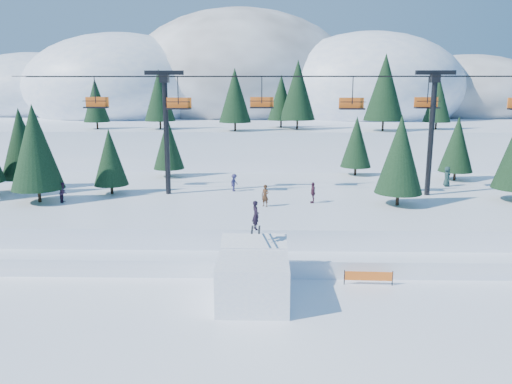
{
  "coord_description": "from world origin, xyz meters",
  "views": [
    {
      "loc": [
        -0.56,
        -23.61,
        11.42
      ],
      "look_at": [
        -1.22,
        6.0,
        5.2
      ],
      "focal_mm": 35.0,
      "sensor_mm": 36.0,
      "label": 1
    }
  ],
  "objects_px": {
    "chairlift": "(300,113)",
    "banner_far": "(459,270)",
    "jump_kicker": "(253,276)",
    "banner_near": "(368,276)"
  },
  "relations": [
    {
      "from": "jump_kicker",
      "to": "chairlift",
      "type": "relative_size",
      "value": 0.11
    },
    {
      "from": "jump_kicker",
      "to": "banner_far",
      "type": "distance_m",
      "value": 12.88
    },
    {
      "from": "banner_near",
      "to": "jump_kicker",
      "type": "bearing_deg",
      "value": -161.08
    },
    {
      "from": "chairlift",
      "to": "banner_far",
      "type": "relative_size",
      "value": 16.23
    },
    {
      "from": "banner_far",
      "to": "banner_near",
      "type": "bearing_deg",
      "value": -168.93
    },
    {
      "from": "chairlift",
      "to": "banner_far",
      "type": "height_order",
      "value": "chairlift"
    },
    {
      "from": "jump_kicker",
      "to": "banner_far",
      "type": "xyz_separation_m",
      "value": [
        12.39,
        3.41,
        -0.84
      ]
    },
    {
      "from": "jump_kicker",
      "to": "chairlift",
      "type": "bearing_deg",
      "value": 78.08
    },
    {
      "from": "jump_kicker",
      "to": "banner_far",
      "type": "bearing_deg",
      "value": 15.4
    },
    {
      "from": "banner_far",
      "to": "jump_kicker",
      "type": "bearing_deg",
      "value": -164.6
    }
  ]
}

